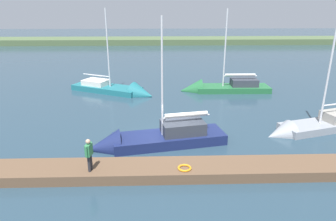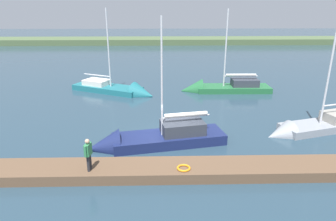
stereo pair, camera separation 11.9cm
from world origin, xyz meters
name	(u,v)px [view 1 (the left image)]	position (x,y,z in m)	size (l,w,h in m)	color
ground_plane	(170,138)	(0.00, 0.00, 0.00)	(200.00, 200.00, 0.00)	#263D4C
far_shoreline	(161,43)	(0.00, -51.31, 0.00)	(180.00, 8.00, 2.40)	#4C603D
dock_pier	(174,170)	(0.00, 4.25, 0.26)	(27.36, 1.85, 0.52)	brown
life_ring_buoy	(185,168)	(-0.48, 4.62, 0.57)	(0.66, 0.66, 0.10)	orange
sailboat_inner_slip	(218,90)	(-5.08, -10.94, 0.15)	(8.59, 2.40, 8.73)	#236638
sailboat_behind_pier	(151,141)	(1.21, 0.94, 0.26)	(8.29, 3.56, 8.24)	navy
sailboat_outer_mooring	(120,91)	(4.43, -10.61, 0.15)	(8.54, 5.75, 8.75)	#1E6B75
sailboat_far_right	(315,129)	(-9.70, -1.02, 0.11)	(8.31, 4.05, 8.91)	gray
person_on_dock	(89,153)	(3.93, 4.62, 1.43)	(0.30, 0.61, 1.60)	#28282D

